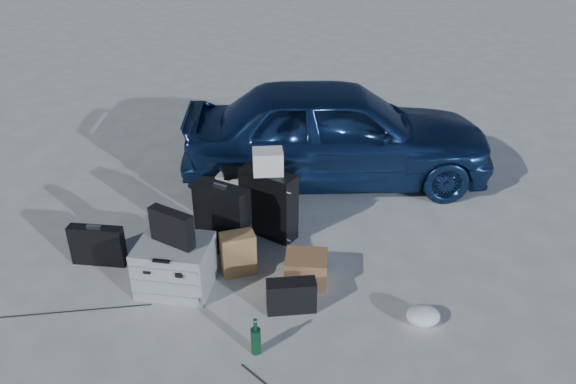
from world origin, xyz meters
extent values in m
plane|color=beige|center=(0.00, 0.00, 0.00)|extent=(60.00, 60.00, 0.00)
imported|color=navy|center=(0.60, 2.34, 0.59)|extent=(3.70, 2.11, 1.19)
cube|color=#A9ABAE|center=(-0.53, 0.05, 0.22)|extent=(0.62, 0.51, 0.44)
cube|color=black|center=(-0.53, 0.06, 0.59)|extent=(0.42, 0.24, 0.31)
cube|color=black|center=(-1.35, 0.24, 0.19)|extent=(0.50, 0.14, 0.39)
cube|color=black|center=(-0.28, 0.66, 0.34)|extent=(0.56, 0.35, 0.68)
cube|color=black|center=(0.08, 1.01, 0.34)|extent=(0.60, 0.42, 0.68)
cube|color=silver|center=(0.08, 1.01, 0.80)|extent=(0.33, 0.29, 0.22)
cube|color=black|center=(-0.34, 1.39, 0.19)|extent=(0.78, 0.38, 0.38)
cube|color=silver|center=(-0.33, 1.39, 0.41)|extent=(0.41, 0.33, 0.07)
cube|color=black|center=(-0.33, 1.37, 0.48)|extent=(0.35, 0.31, 0.06)
cube|color=#A16746|center=(-0.06, 0.34, 0.20)|extent=(0.35, 0.30, 0.40)
cube|color=olive|center=(0.56, 0.30, 0.14)|extent=(0.39, 0.35, 0.27)
ellipsoid|color=white|center=(1.55, -0.05, 0.07)|extent=(0.31, 0.28, 0.15)
cube|color=black|center=(0.49, -0.08, 0.14)|extent=(0.43, 0.26, 0.28)
cylinder|color=#0C341C|center=(0.32, -0.60, 0.15)|extent=(0.09, 0.09, 0.30)
camera|label=1|loc=(1.11, -3.60, 3.07)|focal=35.00mm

